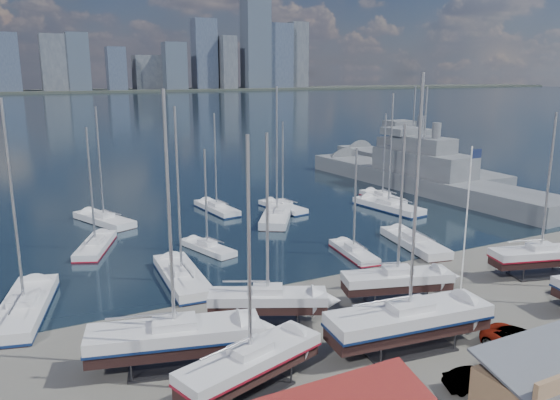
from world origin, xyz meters
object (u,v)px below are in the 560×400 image
naval_ship_west (411,163)px  flagpole (468,211)px  sailboat_cradle_0 (175,337)px  naval_ship_east (421,180)px  car_a (359,396)px

naval_ship_west → flagpole: 63.11m
sailboat_cradle_0 → naval_ship_east: sailboat_cradle_0 is taller
sailboat_cradle_0 → naval_ship_west: (62.96, 51.06, -0.51)m
car_a → flagpole: (17.57, 9.56, 6.87)m
flagpole → naval_ship_west: bearing=53.7°
sailboat_cradle_0 → flagpole: bearing=15.5°
naval_ship_west → flagpole: (-37.22, -50.62, 5.94)m
sailboat_cradle_0 → flagpole: sailboat_cradle_0 is taller
sailboat_cradle_0 → naval_ship_east: 64.19m
sailboat_cradle_0 → car_a: (8.17, -9.12, -1.45)m
car_a → sailboat_cradle_0: bearing=142.6°
naval_ship_east → car_a: naval_ship_east is taller
naval_ship_west → naval_ship_east: bearing=148.5°
car_a → naval_ship_west: bearing=58.4°
sailboat_cradle_0 → naval_ship_east: size_ratio=0.35×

